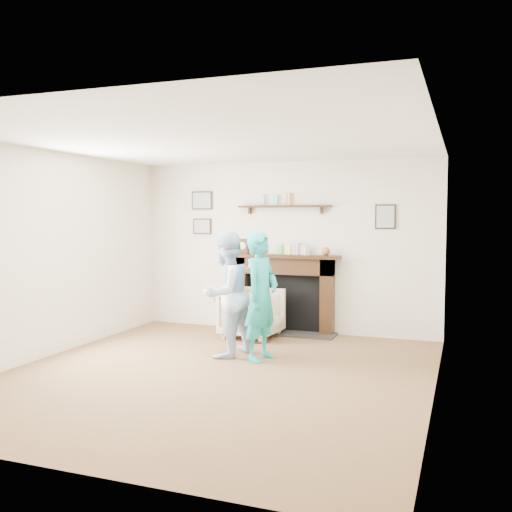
# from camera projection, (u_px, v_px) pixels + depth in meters

# --- Properties ---
(ground) EXTENTS (5.00, 5.00, 0.00)m
(ground) POSITION_uv_depth(u_px,v_px,m) (216.00, 374.00, 6.16)
(ground) COLOR brown
(ground) RESTS_ON ground
(room_shell) EXTENTS (4.54, 5.02, 2.52)m
(room_shell) POSITION_uv_depth(u_px,v_px,m) (240.00, 223.00, 6.70)
(room_shell) COLOR beige
(room_shell) RESTS_ON ground
(armchair) EXTENTS (0.81, 0.79, 0.69)m
(armchair) POSITION_uv_depth(u_px,v_px,m) (252.00, 337.00, 8.04)
(armchair) COLOR #C1AD8F
(armchair) RESTS_ON ground
(man) EXTENTS (0.76, 0.87, 1.52)m
(man) POSITION_uv_depth(u_px,v_px,m) (226.00, 356.00, 6.97)
(man) COLOR #A4BACD
(man) RESTS_ON ground
(woman) EXTENTS (0.46, 0.61, 1.53)m
(woman) POSITION_uv_depth(u_px,v_px,m) (261.00, 360.00, 6.78)
(woman) COLOR teal
(woman) RESTS_ON ground
(pedestal_table) EXTENTS (0.37, 0.37, 1.18)m
(pedestal_table) POSITION_uv_depth(u_px,v_px,m) (256.00, 289.00, 7.71)
(pedestal_table) COLOR black
(pedestal_table) RESTS_ON ground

